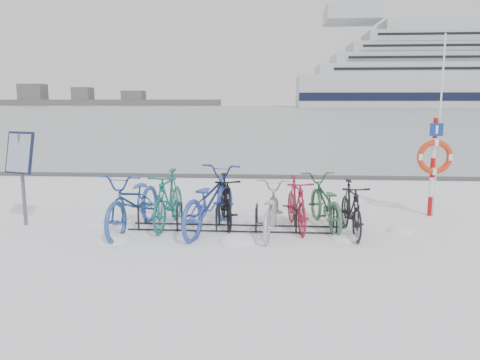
% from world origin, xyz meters
% --- Properties ---
extents(ground, '(900.00, 900.00, 0.00)m').
position_xyz_m(ground, '(0.00, 0.00, 0.00)').
color(ground, white).
rests_on(ground, ground).
extents(ice_sheet, '(400.00, 298.00, 0.02)m').
position_xyz_m(ice_sheet, '(0.00, 155.00, 0.01)').
color(ice_sheet, '#9EABB2').
rests_on(ice_sheet, ground).
extents(quay_edge, '(400.00, 0.25, 0.10)m').
position_xyz_m(quay_edge, '(0.00, 5.90, 0.05)').
color(quay_edge, '#3F3F42').
rests_on(quay_edge, ground).
extents(bike_rack, '(4.00, 0.48, 0.46)m').
position_xyz_m(bike_rack, '(0.00, 0.00, 0.18)').
color(bike_rack, black).
rests_on(bike_rack, ground).
extents(info_board, '(0.64, 0.40, 1.79)m').
position_xyz_m(info_board, '(-4.08, -0.00, 1.29)').
color(info_board, '#595B5E').
rests_on(info_board, ground).
extents(lifebuoy_station, '(0.71, 0.22, 3.67)m').
position_xyz_m(lifebuoy_station, '(3.92, 1.27, 1.23)').
color(lifebuoy_station, '#A90D0D').
rests_on(lifebuoy_station, ground).
extents(cruise_ferry, '(147.01, 27.71, 48.30)m').
position_xyz_m(cruise_ferry, '(82.91, 189.33, 13.16)').
color(cruise_ferry, silver).
rests_on(cruise_ferry, ground).
extents(shoreline, '(180.00, 12.00, 9.50)m').
position_xyz_m(shoreline, '(-122.02, 260.00, 2.79)').
color(shoreline, '#464646').
rests_on(shoreline, ground).
extents(bike_0, '(1.05, 2.30, 1.16)m').
position_xyz_m(bike_0, '(-1.86, -0.23, 0.58)').
color(bike_0, '#274C9B').
rests_on(bike_0, ground).
extents(bike_1, '(0.64, 1.87, 1.10)m').
position_xyz_m(bike_1, '(-1.32, 0.15, 0.55)').
color(bike_1, '#15635A').
rests_on(bike_1, ground).
extents(bike_2, '(1.35, 2.39, 1.19)m').
position_xyz_m(bike_2, '(-0.51, -0.08, 0.59)').
color(bike_2, '#2D45A1').
rests_on(bike_2, ground).
extents(bike_3, '(0.81, 1.73, 1.00)m').
position_xyz_m(bike_3, '(-0.25, 0.36, 0.50)').
color(bike_3, black).
rests_on(bike_3, ground).
extents(bike_4, '(0.80, 1.87, 0.95)m').
position_xyz_m(bike_4, '(0.61, -0.26, 0.48)').
color(bike_4, '#A9ADB1').
rests_on(bike_4, ground).
extents(bike_5, '(0.71, 1.73, 1.01)m').
position_xyz_m(bike_5, '(1.10, 0.16, 0.50)').
color(bike_5, maroon).
rests_on(bike_5, ground).
extents(bike_6, '(1.01, 2.02, 1.01)m').
position_xyz_m(bike_6, '(1.63, 0.32, 0.51)').
color(bike_6, '#366A42').
rests_on(bike_6, ground).
extents(bike_7, '(0.54, 1.66, 0.99)m').
position_xyz_m(bike_7, '(2.05, -0.14, 0.49)').
color(bike_7, black).
rests_on(bike_7, ground).
extents(snow_drifts, '(6.15, 1.90, 0.23)m').
position_xyz_m(snow_drifts, '(-0.12, -0.45, 0.00)').
color(snow_drifts, white).
rests_on(snow_drifts, ground).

